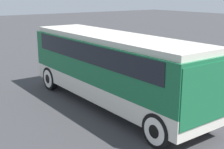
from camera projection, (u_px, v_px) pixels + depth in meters
name	position (u px, v px, depth m)	size (l,w,h in m)	color
ground_plane	(112.00, 105.00, 13.57)	(120.00, 120.00, 0.00)	#38383A
tour_bus	(113.00, 64.00, 13.03)	(9.70, 2.56, 3.08)	silver
parked_car_near	(191.00, 57.00, 19.97)	(4.14, 1.86, 1.54)	navy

